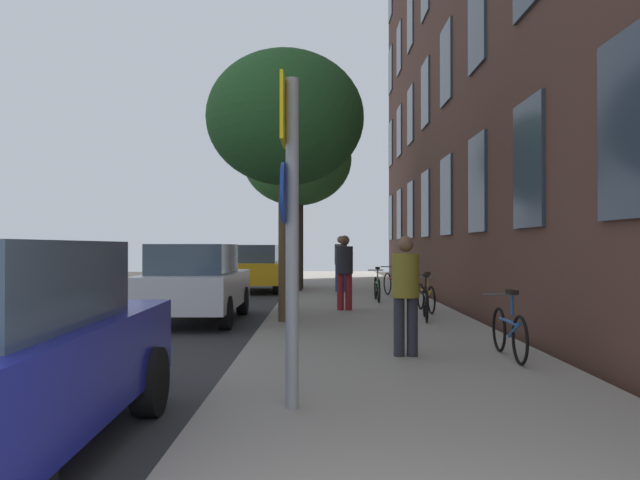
{
  "coord_description": "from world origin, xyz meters",
  "views": [
    {
      "loc": [
        0.1,
        -1.37,
        1.59
      ],
      "look_at": [
        0.12,
        12.39,
        1.73
      ],
      "focal_mm": 34.0,
      "sensor_mm": 36.0,
      "label": 1
    }
  ],
  "objects_px": {
    "bicycle_3": "(376,288)",
    "car_3": "(262,261)",
    "pedestrian_1": "(344,267)",
    "tree_far": "(296,160)",
    "sign_post": "(288,213)",
    "pedestrian_2": "(340,260)",
    "bicycle_0": "(508,331)",
    "bicycle_4": "(392,283)",
    "car_2": "(254,268)",
    "bicycle_2": "(425,296)",
    "tree_near": "(284,119)",
    "car_1": "(195,282)",
    "pedestrian_0": "(405,288)",
    "bicycle_1": "(425,302)",
    "traffic_light": "(298,219)"
  },
  "relations": [
    {
      "from": "pedestrian_1",
      "to": "tree_far",
      "type": "bearing_deg",
      "value": 102.23
    },
    {
      "from": "car_1",
      "to": "car_2",
      "type": "bearing_deg",
      "value": 87.67
    },
    {
      "from": "sign_post",
      "to": "bicycle_4",
      "type": "distance_m",
      "value": 12.59
    },
    {
      "from": "pedestrian_2",
      "to": "car_1",
      "type": "bearing_deg",
      "value": -115.21
    },
    {
      "from": "tree_far",
      "to": "bicycle_2",
      "type": "height_order",
      "value": "tree_far"
    },
    {
      "from": "bicycle_3",
      "to": "pedestrian_0",
      "type": "height_order",
      "value": "pedestrian_0"
    },
    {
      "from": "bicycle_3",
      "to": "pedestrian_2",
      "type": "bearing_deg",
      "value": 103.9
    },
    {
      "from": "pedestrian_2",
      "to": "car_3",
      "type": "xyz_separation_m",
      "value": [
        -3.46,
        9.7,
        -0.3
      ]
    },
    {
      "from": "tree_near",
      "to": "car_2",
      "type": "bearing_deg",
      "value": 99.82
    },
    {
      "from": "bicycle_0",
      "to": "pedestrian_2",
      "type": "height_order",
      "value": "pedestrian_2"
    },
    {
      "from": "car_3",
      "to": "sign_post",
      "type": "bearing_deg",
      "value": -83.98
    },
    {
      "from": "bicycle_1",
      "to": "car_1",
      "type": "distance_m",
      "value": 4.76
    },
    {
      "from": "bicycle_2",
      "to": "pedestrian_0",
      "type": "bearing_deg",
      "value": -102.65
    },
    {
      "from": "bicycle_3",
      "to": "pedestrian_1",
      "type": "distance_m",
      "value": 2.53
    },
    {
      "from": "sign_post",
      "to": "bicycle_4",
      "type": "height_order",
      "value": "sign_post"
    },
    {
      "from": "tree_far",
      "to": "bicycle_3",
      "type": "bearing_deg",
      "value": -59.34
    },
    {
      "from": "pedestrian_0",
      "to": "car_1",
      "type": "distance_m",
      "value": 5.91
    },
    {
      "from": "tree_far",
      "to": "bicycle_0",
      "type": "distance_m",
      "value": 13.12
    },
    {
      "from": "bicycle_1",
      "to": "car_3",
      "type": "bearing_deg",
      "value": 105.89
    },
    {
      "from": "bicycle_3",
      "to": "pedestrian_0",
      "type": "bearing_deg",
      "value": -92.71
    },
    {
      "from": "bicycle_3",
      "to": "pedestrian_0",
      "type": "distance_m",
      "value": 8.11
    },
    {
      "from": "car_2",
      "to": "pedestrian_1",
      "type": "bearing_deg",
      "value": -68.19
    },
    {
      "from": "sign_post",
      "to": "pedestrian_2",
      "type": "xyz_separation_m",
      "value": [
        0.96,
        14.09,
        -0.75
      ]
    },
    {
      "from": "pedestrian_0",
      "to": "car_2",
      "type": "distance_m",
      "value": 13.34
    },
    {
      "from": "bicycle_2",
      "to": "pedestrian_2",
      "type": "xyz_separation_m",
      "value": [
        -1.7,
        6.05,
        0.68
      ]
    },
    {
      "from": "bicycle_1",
      "to": "bicycle_2",
      "type": "distance_m",
      "value": 1.48
    },
    {
      "from": "car_1",
      "to": "bicycle_3",
      "type": "bearing_deg",
      "value": 40.42
    },
    {
      "from": "bicycle_2",
      "to": "pedestrian_2",
      "type": "height_order",
      "value": "pedestrian_2"
    },
    {
      "from": "bicycle_0",
      "to": "car_1",
      "type": "height_order",
      "value": "car_1"
    },
    {
      "from": "pedestrian_2",
      "to": "bicycle_0",
      "type": "bearing_deg",
      "value": -81.19
    },
    {
      "from": "bicycle_1",
      "to": "pedestrian_0",
      "type": "height_order",
      "value": "pedestrian_0"
    },
    {
      "from": "bicycle_3",
      "to": "pedestrian_2",
      "type": "height_order",
      "value": "pedestrian_2"
    },
    {
      "from": "tree_far",
      "to": "bicycle_0",
      "type": "height_order",
      "value": "tree_far"
    },
    {
      "from": "sign_post",
      "to": "bicycle_4",
      "type": "xyz_separation_m",
      "value": [
        2.42,
        12.28,
        -1.4
      ]
    },
    {
      "from": "bicycle_4",
      "to": "car_2",
      "type": "xyz_separation_m",
      "value": [
        -4.41,
        3.18,
        0.35
      ]
    },
    {
      "from": "pedestrian_0",
      "to": "car_3",
      "type": "distance_m",
      "value": 21.59
    },
    {
      "from": "tree_near",
      "to": "car_1",
      "type": "distance_m",
      "value": 3.85
    },
    {
      "from": "bicycle_3",
      "to": "car_3",
      "type": "distance_m",
      "value": 13.84
    },
    {
      "from": "bicycle_0",
      "to": "car_2",
      "type": "relative_size",
      "value": 0.4
    },
    {
      "from": "traffic_light",
      "to": "car_2",
      "type": "xyz_separation_m",
      "value": [
        -1.52,
        0.05,
        -1.67
      ]
    },
    {
      "from": "tree_near",
      "to": "pedestrian_2",
      "type": "bearing_deg",
      "value": 80.09
    },
    {
      "from": "sign_post",
      "to": "car_1",
      "type": "bearing_deg",
      "value": 108.05
    },
    {
      "from": "bicycle_2",
      "to": "car_3",
      "type": "bearing_deg",
      "value": 108.15
    },
    {
      "from": "sign_post",
      "to": "car_1",
      "type": "height_order",
      "value": "sign_post"
    },
    {
      "from": "bicycle_1",
      "to": "car_3",
      "type": "relative_size",
      "value": 0.37
    },
    {
      "from": "tree_far",
      "to": "bicycle_0",
      "type": "xyz_separation_m",
      "value": [
        3.24,
        -12.08,
        -3.97
      ]
    },
    {
      "from": "traffic_light",
      "to": "bicycle_0",
      "type": "distance_m",
      "value": 13.54
    },
    {
      "from": "sign_post",
      "to": "car_2",
      "type": "bearing_deg",
      "value": 97.31
    },
    {
      "from": "tree_far",
      "to": "pedestrian_2",
      "type": "bearing_deg",
      "value": -16.1
    },
    {
      "from": "tree_near",
      "to": "bicycle_4",
      "type": "xyz_separation_m",
      "value": [
        2.82,
        5.95,
        -3.59
      ]
    }
  ]
}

